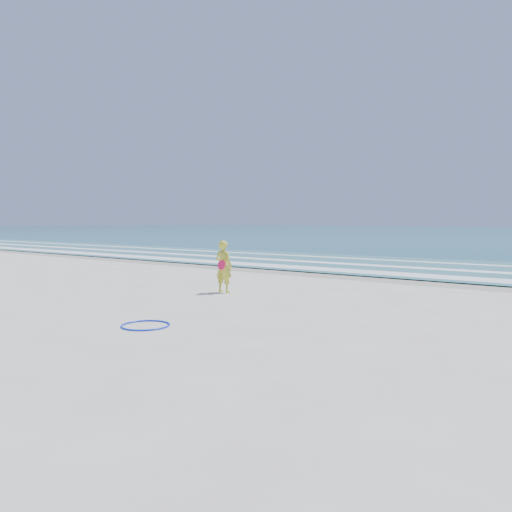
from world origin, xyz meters
The scene contains 8 objects.
ground centered at (0.00, 0.00, 0.00)m, with size 400.00×400.00×0.00m, color silver.
wet_sand centered at (0.00, 9.00, 0.00)m, with size 400.00×2.40×0.00m, color #B2A893.
shallow centered at (0.00, 14.00, 0.04)m, with size 400.00×10.00×0.01m, color #59B7AD.
foam_near centered at (0.00, 10.30, 0.05)m, with size 400.00×1.40×0.01m, color white.
foam_mid centered at (0.00, 13.20, 0.05)m, with size 400.00×0.90×0.01m, color white.
foam_far centered at (0.00, 16.50, 0.05)m, with size 400.00×0.60×0.01m, color white.
hoop centered at (1.79, -1.51, 0.02)m, with size 0.95×0.95×0.03m, color #0D30EB.
woman centered at (-0.05, 2.88, 0.75)m, with size 0.57×0.42×1.49m.
Camera 1 is at (9.34, -7.78, 2.03)m, focal length 35.00 mm.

